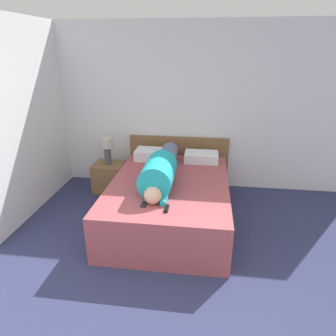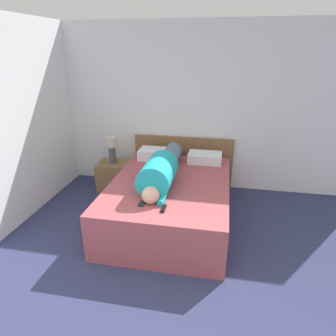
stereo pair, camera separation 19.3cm
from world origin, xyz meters
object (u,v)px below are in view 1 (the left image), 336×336
object	(u,v)px
table_lamp	(107,148)
person_lying	(161,169)
pillow_second	(201,157)
bed	(170,201)
nightstand	(109,177)
tv_remote	(167,209)
cell_phone	(144,204)
pillow_near_headboard	(153,154)

from	to	relation	value
table_lamp	person_lying	distance (m)	1.29
pillow_second	table_lamp	bearing A→B (deg)	179.74
bed	person_lying	size ratio (longest dim) A/B	1.29
nightstand	tv_remote	world-z (taller)	tv_remote
table_lamp	pillow_second	world-z (taller)	table_lamp
table_lamp	nightstand	bearing A→B (deg)	90.00
table_lamp	cell_phone	xyz separation A→B (m)	(0.90, -1.47, -0.15)
pillow_second	tv_remote	distance (m)	1.57
table_lamp	person_lying	xyz separation A→B (m)	(1.00, -0.83, 0.02)
bed	pillow_second	distance (m)	0.96
nightstand	person_lying	size ratio (longest dim) A/B	0.30
cell_phone	bed	bearing A→B (deg)	73.10
bed	table_lamp	size ratio (longest dim) A/B	4.81
pillow_near_headboard	pillow_second	size ratio (longest dim) A/B	1.05
tv_remote	cell_phone	world-z (taller)	tv_remote
nightstand	pillow_second	bearing A→B (deg)	-0.26
pillow_near_headboard	tv_remote	xyz separation A→B (m)	(0.43, -1.54, -0.07)
pillow_second	tv_remote	bearing A→B (deg)	-101.92
table_lamp	pillow_second	size ratio (longest dim) A/B	0.86
nightstand	pillow_second	xyz separation A→B (m)	(1.49, -0.01, 0.42)
table_lamp	tv_remote	bearing A→B (deg)	-52.99
cell_phone	pillow_second	bearing A→B (deg)	68.16
nightstand	pillow_near_headboard	size ratio (longest dim) A/B	0.91
pillow_near_headboard	pillow_second	xyz separation A→B (m)	(0.75, 0.00, -0.01)
pillow_near_headboard	table_lamp	bearing A→B (deg)	179.48
bed	pillow_near_headboard	distance (m)	0.96
bed	pillow_second	size ratio (longest dim) A/B	4.14
bed	nightstand	xyz separation A→B (m)	(-1.10, 0.81, -0.06)
nightstand	pillow_near_headboard	distance (m)	0.85
pillow_second	pillow_near_headboard	bearing A→B (deg)	180.00
tv_remote	cell_phone	bearing A→B (deg)	165.04
bed	pillow_second	xyz separation A→B (m)	(0.39, 0.80, 0.36)
bed	nightstand	bearing A→B (deg)	143.66
nightstand	person_lying	distance (m)	1.39
pillow_second	cell_phone	bearing A→B (deg)	-111.84
pillow_near_headboard	tv_remote	size ratio (longest dim) A/B	3.54
tv_remote	pillow_near_headboard	bearing A→B (deg)	105.62
tv_remote	cell_phone	size ratio (longest dim) A/B	1.15
person_lying	tv_remote	size ratio (longest dim) A/B	10.84
pillow_near_headboard	cell_phone	distance (m)	1.48
nightstand	tv_remote	bearing A→B (deg)	-52.99
person_lying	pillow_near_headboard	xyz separation A→B (m)	(-0.26, 0.82, -0.09)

